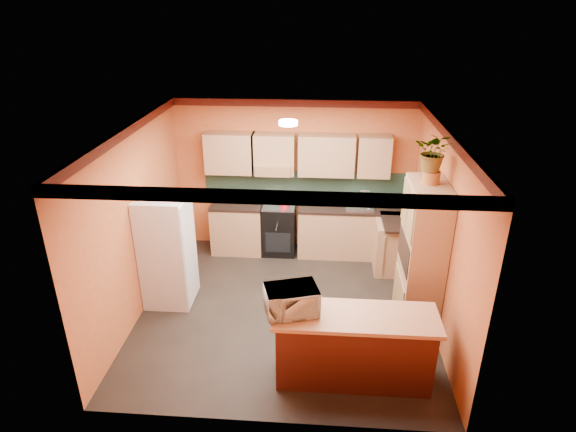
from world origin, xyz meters
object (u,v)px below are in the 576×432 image
Objects in this scene: pantry at (421,258)px; microwave at (291,300)px; stove at (279,228)px; breakfast_bar at (354,349)px; base_cabinets_back at (314,230)px; fridge at (167,250)px.

pantry reaches higher than microwave.
stove is 3.37m from breakfast_bar.
base_cabinets_back is at bearing 99.84° from breakfast_bar.
base_cabinets_back is at bearing 69.98° from microwave.
fridge is (-1.50, -1.67, 0.39)m from stove.
stove is at bearing 48.05° from fridge.
pantry reaches higher than breakfast_bar.
fridge reaches higher than breakfast_bar.
microwave is at bearing -37.70° from fridge.
breakfast_bar is 3.05× the size of microwave.
fridge is at bearing 150.82° from breakfast_bar.
pantry reaches higher than fridge.
breakfast_bar is (1.17, -3.16, -0.02)m from stove.
stove is 0.54× the size of fridge.
base_cabinets_back is 1.74× the size of pantry.
pantry is at bearing 51.87° from breakfast_bar.
base_cabinets_back is at bearing 126.70° from pantry.
breakfast_bar is at bearing -80.16° from base_cabinets_back.
breakfast_bar is at bearing -69.64° from stove.
stove is at bearing 110.36° from breakfast_bar.
fridge reaches higher than microwave.
microwave is at bearing -93.50° from base_cabinets_back.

